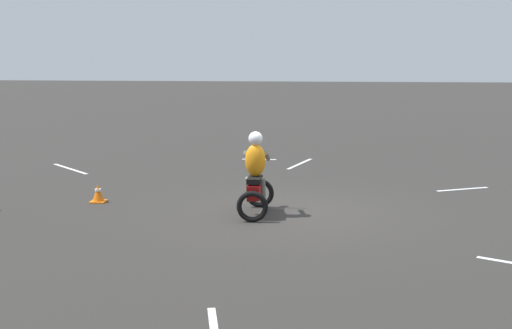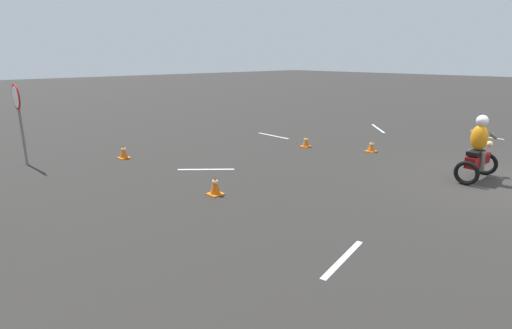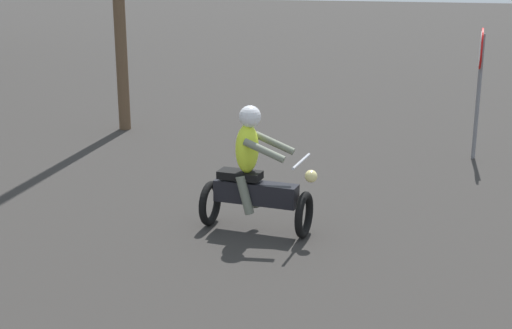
{
  "view_description": "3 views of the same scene",
  "coord_description": "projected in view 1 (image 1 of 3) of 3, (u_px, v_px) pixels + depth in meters",
  "views": [
    {
      "loc": [
        -0.68,
        13.93,
        3.21
      ],
      "look_at": [
        0.69,
        0.25,
        1.0
      ],
      "focal_mm": 50.0,
      "sensor_mm": 36.0,
      "label": 1
    },
    {
      "loc": [
        -2.55,
        10.99,
        3.04
      ],
      "look_at": [
        3.17,
        5.59,
        0.9
      ],
      "focal_mm": 28.0,
      "sensor_mm": 36.0,
      "label": 2
    },
    {
      "loc": [
        -2.74,
        8.56,
        3.41
      ],
      "look_at": [
        5.66,
        10.93,
        0.9
      ],
      "focal_mm": 50.0,
      "sensor_mm": 36.0,
      "label": 3
    }
  ],
  "objects": [
    {
      "name": "motorcycle_rider_foreground",
      "position": [
        256.0,
        179.0,
        13.93
      ],
      "size": [
        0.7,
        1.51,
        1.66
      ],
      "rotation": [
        0.0,
        0.0,
        3.13
      ],
      "color": "black",
      "rests_on": "ground"
    },
    {
      "name": "traffic_cone_mid_center",
      "position": [
        98.0,
        193.0,
        15.18
      ],
      "size": [
        0.32,
        0.32,
        0.4
      ],
      "color": "orange",
      "rests_on": "ground"
    },
    {
      "name": "lane_stripe_se",
      "position": [
        70.0,
        169.0,
        19.47
      ],
      "size": [
        1.54,
        1.61,
        0.01
      ],
      "primitive_type": "cube",
      "rotation": [
        0.0,
        0.0,
        7.04
      ],
      "color": "silver",
      "rests_on": "ground"
    },
    {
      "name": "lane_stripe_s",
      "position": [
        300.0,
        164.0,
        20.33
      ],
      "size": [
        0.67,
        1.96,
        0.01
      ],
      "primitive_type": "cube",
      "rotation": [
        0.0,
        0.0,
        5.99
      ],
      "color": "silver",
      "rests_on": "ground"
    },
    {
      "name": "lane_stripe_sw",
      "position": [
        463.0,
        189.0,
        16.62
      ],
      "size": [
        1.29,
        0.68,
        0.01
      ],
      "primitive_type": "cube",
      "rotation": [
        0.0,
        0.0,
        5.15
      ],
      "color": "silver",
      "rests_on": "ground"
    },
    {
      "name": "ground_plane",
      "position": [
        291.0,
        212.0,
        14.27
      ],
      "size": [
        120.0,
        120.0,
        0.0
      ],
      "primitive_type": "plane",
      "color": "#2D2B28"
    }
  ]
}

